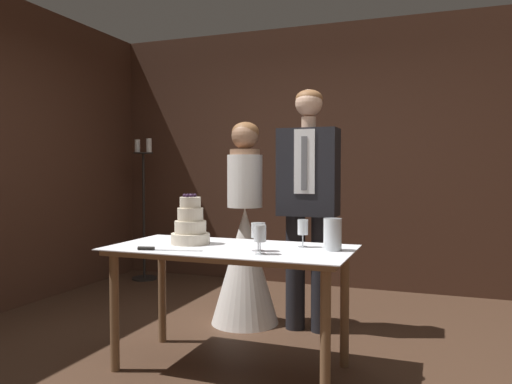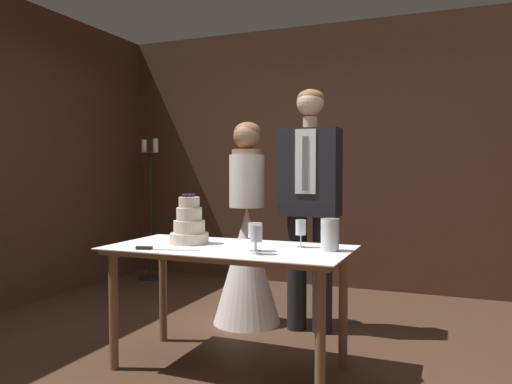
# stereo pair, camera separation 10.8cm
# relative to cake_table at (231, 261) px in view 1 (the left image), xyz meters

# --- Properties ---
(ground_plane) EXTENTS (40.00, 40.00, 0.00)m
(ground_plane) POSITION_rel_cake_table_xyz_m (-0.05, 0.04, -0.67)
(ground_plane) COLOR #4C3323
(wall_back) EXTENTS (4.81, 0.12, 2.76)m
(wall_back) POSITION_rel_cake_table_xyz_m (-0.05, 2.46, 0.71)
(wall_back) COLOR #472B1E
(wall_back) RESTS_ON ground_plane
(cake_table) EXTENTS (1.48, 0.74, 0.76)m
(cake_table) POSITION_rel_cake_table_xyz_m (0.00, 0.00, 0.00)
(cake_table) COLOR brown
(cake_table) RESTS_ON ground_plane
(tiered_cake) EXTENTS (0.25, 0.25, 0.32)m
(tiered_cake) POSITION_rel_cake_table_xyz_m (-0.29, 0.03, 0.21)
(tiered_cake) COLOR beige
(tiered_cake) RESTS_ON cake_table
(cake_knife) EXTENTS (0.38, 0.11, 0.02)m
(cake_knife) POSITION_rel_cake_table_xyz_m (-0.36, -0.27, 0.10)
(cake_knife) COLOR silver
(cake_knife) RESTS_ON cake_table
(wine_glass_near) EXTENTS (0.06, 0.06, 0.17)m
(wine_glass_near) POSITION_rel_cake_table_xyz_m (0.42, 0.15, 0.20)
(wine_glass_near) COLOR silver
(wine_glass_near) RESTS_ON cake_table
(wine_glass_middle) EXTENTS (0.08, 0.08, 0.17)m
(wine_glass_middle) POSITION_rel_cake_table_xyz_m (0.21, -0.09, 0.20)
(wine_glass_middle) COLOR silver
(wine_glass_middle) RESTS_ON cake_table
(wine_glass_far) EXTENTS (0.07, 0.07, 0.17)m
(wine_glass_far) POSITION_rel_cake_table_xyz_m (0.26, -0.19, 0.20)
(wine_glass_far) COLOR silver
(wine_glass_far) RESTS_ON cake_table
(hurricane_candle) EXTENTS (0.11, 0.11, 0.19)m
(hurricane_candle) POSITION_rel_cake_table_xyz_m (0.61, 0.09, 0.18)
(hurricane_candle) COLOR silver
(hurricane_candle) RESTS_ON cake_table
(bride) EXTENTS (0.54, 0.54, 1.61)m
(bride) POSITION_rel_cake_table_xyz_m (-0.26, 0.90, -0.07)
(bride) COLOR white
(bride) RESTS_ON ground_plane
(groom) EXTENTS (0.45, 0.25, 1.84)m
(groom) POSITION_rel_cake_table_xyz_m (0.26, 0.90, 0.37)
(groom) COLOR black
(groom) RESTS_ON ground_plane
(candle_stand) EXTENTS (0.28, 0.28, 1.58)m
(candle_stand) POSITION_rel_cake_table_xyz_m (-1.92, 2.01, 0.09)
(candle_stand) COLOR black
(candle_stand) RESTS_ON ground_plane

